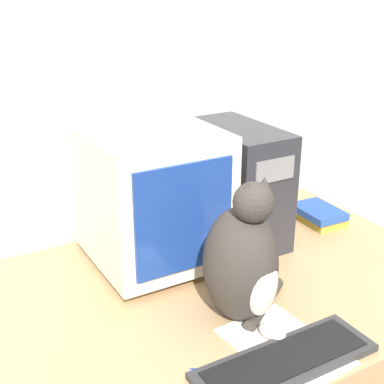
{
  "coord_description": "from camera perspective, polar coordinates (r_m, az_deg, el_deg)",
  "views": [
    {
      "loc": [
        -0.7,
        -0.66,
        1.6
      ],
      "look_at": [
        -0.03,
        0.51,
        1.06
      ],
      "focal_mm": 50.0,
      "sensor_mm": 36.0,
      "label": 1
    }
  ],
  "objects": [
    {
      "name": "wall_back",
      "position": [
        1.85,
        -7.1,
        10.69
      ],
      "size": [
        7.0,
        0.05,
        2.5
      ],
      "color": "silver",
      "rests_on": "ground_plane"
    },
    {
      "name": "crt_monitor",
      "position": [
        1.63,
        -4.27,
        -0.45
      ],
      "size": [
        0.37,
        0.41,
        0.43
      ],
      "color": "beige",
      "rests_on": "desk"
    },
    {
      "name": "computer_tower",
      "position": [
        1.8,
        4.82,
        0.9
      ],
      "size": [
        0.2,
        0.39,
        0.39
      ],
      "color": "#28282D",
      "rests_on": "desk"
    },
    {
      "name": "keyboard",
      "position": [
        1.32,
        9.95,
        -17.36
      ],
      "size": [
        0.45,
        0.15,
        0.02
      ],
      "color": "#2D2D2D",
      "rests_on": "desk"
    },
    {
      "name": "cat",
      "position": [
        1.38,
        5.5,
        -7.54
      ],
      "size": [
        0.3,
        0.28,
        0.4
      ],
      "rotation": [
        0.0,
        0.0,
        0.2
      ],
      "color": "#38332D",
      "rests_on": "desk"
    },
    {
      "name": "book_stack",
      "position": [
        2.02,
        13.46,
        -2.41
      ],
      "size": [
        0.15,
        0.19,
        0.06
      ],
      "color": "gold",
      "rests_on": "desk"
    },
    {
      "name": "pen",
      "position": [
        1.29,
        2.83,
        -18.38
      ],
      "size": [
        0.12,
        0.07,
        0.01
      ],
      "color": "navy",
      "rests_on": "desk"
    },
    {
      "name": "paper_sheet",
      "position": [
        1.38,
        9.78,
        -15.87
      ],
      "size": [
        0.23,
        0.31,
        0.0
      ],
      "color": "white",
      "rests_on": "desk"
    }
  ]
}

